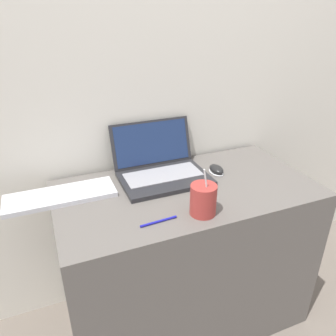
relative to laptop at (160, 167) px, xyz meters
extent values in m
cube|color=silver|center=(0.07, 0.18, 0.44)|extent=(7.00, 0.04, 2.50)
cube|color=#5B5651|center=(0.07, -0.15, -0.43)|extent=(1.12, 0.59, 0.76)
cube|color=#232326|center=(0.00, -0.05, -0.04)|extent=(0.39, 0.27, 0.02)
cube|color=gray|center=(0.00, -0.03, -0.02)|extent=(0.34, 0.15, 0.00)
cube|color=#232326|center=(0.00, 0.11, 0.08)|extent=(0.39, 0.07, 0.21)
cube|color=#19284C|center=(0.00, 0.11, 0.08)|extent=(0.36, 0.06, 0.18)
cylinder|color=#9E332D|center=(0.04, -0.35, 0.01)|extent=(0.10, 0.10, 0.12)
cylinder|color=black|center=(0.04, -0.35, 0.07)|extent=(0.08, 0.08, 0.01)
cylinder|color=white|center=(0.04, -0.36, 0.07)|extent=(0.04, 0.02, 0.16)
ellipsoid|color=white|center=(0.26, -0.07, -0.04)|extent=(0.06, 0.09, 0.01)
ellipsoid|color=black|center=(0.26, -0.07, -0.03)|extent=(0.06, 0.09, 0.03)
cube|color=silver|center=(-0.45, -0.03, -0.04)|extent=(0.44, 0.16, 0.02)
cylinder|color=#191999|center=(-0.14, -0.34, -0.04)|extent=(0.14, 0.02, 0.01)
camera|label=1|loc=(-0.48, -1.26, 0.65)|focal=35.00mm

